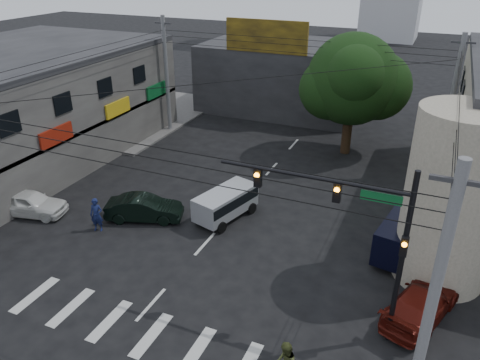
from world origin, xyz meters
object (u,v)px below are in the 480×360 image
Objects in this scene: utility_pole_near_right at (430,311)px; silver_minivan at (226,205)px; white_compact at (29,203)px; maroon_sedan at (421,304)px; utility_pole_far_left at (167,76)px; traffic_officer at (97,215)px; street_tree at (352,80)px; utility_pole_far_right at (450,107)px; traffic_gantry at (357,223)px; dark_sedan at (144,208)px; navy_van at (407,234)px.

utility_pole_near_right is 14.61m from silver_minivan.
white_compact reaches higher than maroon_sedan.
white_compact is at bearing -90.00° from utility_pole_far_left.
silver_minivan is 2.21× the size of traffic_officer.
maroon_sedan is (6.50, -16.23, -4.81)m from street_tree.
maroon_sedan is at bearing -16.65° from traffic_officer.
utility_pole_near_right is 6.58m from maroon_sedan.
utility_pole_far_right reaches higher than traffic_officer.
utility_pole_far_left is 16.21m from traffic_officer.
traffic_gantry is 18.86m from white_compact.
utility_pole_far_right is 4.88× the size of traffic_officer.
utility_pole_far_left is 26.24m from maroon_sedan.
street_tree is at bearing -54.90° from white_compact.
utility_pole_near_right is at bearing -90.00° from utility_pole_far_right.
dark_sedan is (-8.22, -14.12, -4.78)m from street_tree.
white_compact is 2.37× the size of traffic_officer.
traffic_gantry is 5.26m from maroon_sedan.
white_compact is 0.84× the size of navy_van.
street_tree reaches higher than navy_van.
traffic_gantry is 1.61× the size of dark_sedan.
traffic_gantry is 1.73× the size of silver_minivan.
white_compact is 21.00m from maroon_sedan.
street_tree is at bearing 106.82° from utility_pole_near_right.
traffic_officer is at bearing 18.86° from maroon_sedan.
dark_sedan is at bearing 130.75° from silver_minivan.
utility_pole_near_right is at bearing 109.34° from maroon_sedan.
silver_minivan reaches higher than dark_sedan.
silver_minivan is at bearing -47.17° from utility_pole_far_left.
utility_pole_far_right is 15.89m from silver_minivan.
utility_pole_far_right is at bearing 81.06° from traffic_gantry.
traffic_officer is (-16.37, 5.41, -3.66)m from utility_pole_near_right.
utility_pole_far_left is at bearing 137.14° from traffic_gantry.
utility_pole_far_right is at bearing 0.00° from utility_pole_far_left.
dark_sedan is (-14.72, -13.12, -3.91)m from utility_pole_far_right.
traffic_gantry is 0.78× the size of utility_pole_far_right.
utility_pole_far_left is (-21.00, 20.50, 0.00)m from utility_pole_near_right.
traffic_gantry is 14.36m from traffic_officer.
utility_pole_far_left reaches higher than traffic_gantry.
utility_pole_near_right is 1.00× the size of utility_pole_far_right.
navy_van is 15.98m from traffic_officer.
utility_pole_far_right is at bearing 26.50° from traffic_officer.
dark_sedan is 1.00× the size of white_compact.
traffic_officer is (-1.65, -1.97, 0.25)m from dark_sedan.
utility_pole_far_right is 26.24m from white_compact.
utility_pole_far_left is at bearing 58.43° from silver_minivan.
utility_pole_far_left and utility_pole_far_right have the same top height.
street_tree is 6.63m from utility_pole_far_right.
traffic_officer is (-13.69, 1.91, -3.89)m from traffic_gantry.
utility_pole_far_right is 2.06× the size of dark_sedan.
street_tree is 2.09× the size of silver_minivan.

